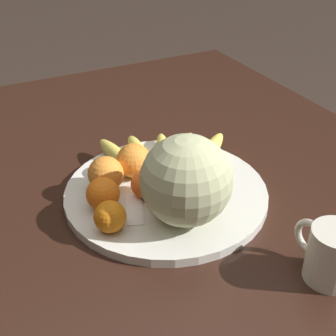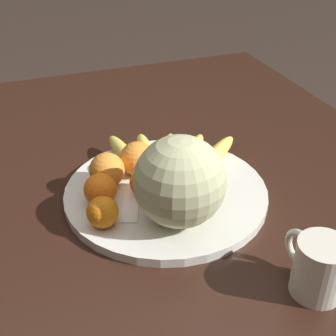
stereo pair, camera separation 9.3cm
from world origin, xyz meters
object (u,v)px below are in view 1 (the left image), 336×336
orange_front_right (111,218)px  produce_tag (135,209)px  fruit_bowl (168,192)px  orange_back_left (134,161)px  banana_bunch (164,152)px  kitchen_table (181,243)px  orange_back_right (103,194)px  orange_front_left (106,174)px  ceramic_mug (331,254)px  orange_mid_center (145,184)px  melon (186,180)px

orange_front_right → produce_tag: orange_front_right is taller
fruit_bowl → orange_back_left: (-0.08, -0.04, 0.04)m
banana_bunch → kitchen_table: bearing=-174.2°
orange_back_right → produce_tag: 0.07m
orange_front_left → ceramic_mug: ceramic_mug is taller
orange_front_right → produce_tag: bearing=121.6°
orange_mid_center → orange_back_right: bearing=-90.2°
produce_tag → kitchen_table: bearing=88.1°
fruit_bowl → banana_bunch: banana_bunch is taller
orange_front_right → ceramic_mug: bearing=48.5°
orange_back_right → banana_bunch: bearing=120.6°
banana_bunch → orange_back_right: bearing=142.2°
fruit_bowl → orange_front_left: orange_front_left is taller
kitchen_table → banana_bunch: bearing=164.2°
orange_mid_center → orange_back_left: (-0.08, 0.01, 0.01)m
orange_front_left → orange_back_left: same height
ceramic_mug → orange_back_left: bearing=-156.6°
orange_back_right → fruit_bowl: bearing=90.5°
orange_mid_center → ceramic_mug: size_ratio=0.47×
melon → orange_mid_center: 0.12m
kitchen_table → produce_tag: produce_tag is taller
orange_back_left → orange_back_right: size_ratio=1.14×
banana_bunch → orange_front_right: 0.27m
orange_back_left → kitchen_table: bearing=14.1°
melon → ceramic_mug: (0.22, 0.15, -0.05)m
fruit_bowl → orange_front_left: (-0.06, -0.11, 0.04)m
orange_front_left → melon: bearing=32.1°
orange_front_left → ceramic_mug: 0.45m
kitchen_table → produce_tag: 0.13m
orange_front_right → orange_back_right: bearing=170.6°
orange_back_right → orange_back_left: bearing=128.8°
banana_bunch → ceramic_mug: (0.43, 0.09, 0.01)m
kitchen_table → orange_front_left: 0.21m
orange_back_right → kitchen_table: bearing=63.5°
orange_mid_center → produce_tag: orange_mid_center is taller
banana_bunch → orange_mid_center: 0.15m
orange_mid_center → orange_back_left: 0.08m
kitchen_table → produce_tag: bearing=-112.2°
melon → orange_back_right: size_ratio=2.62×
orange_back_left → produce_tag: orange_back_left is taller
melon → produce_tag: melon is taller
kitchen_table → orange_back_left: orange_back_left is taller
orange_front_left → fruit_bowl: bearing=63.5°
kitchen_table → melon: bearing=-17.2°
melon → orange_mid_center: (-0.10, -0.04, -0.06)m
orange_front_right → produce_tag: (-0.04, 0.06, -0.03)m
fruit_bowl → banana_bunch: bearing=157.2°
orange_front_left → orange_front_right: 0.13m
orange_front_left → orange_back_left: 0.07m
orange_front_left → orange_front_right: size_ratio=1.24×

